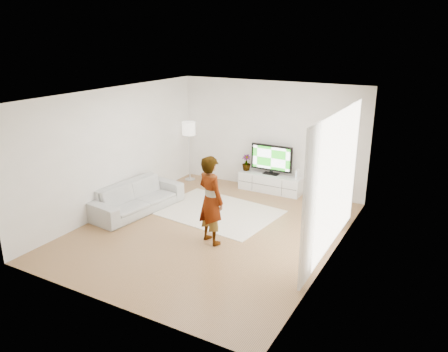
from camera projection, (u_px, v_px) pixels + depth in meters
The scene contains 17 objects.
floor at pixel (211, 230), 9.11m from camera, with size 6.00×6.00×0.00m, color #AC7C4D.
ceiling at pixel (210, 95), 8.24m from camera, with size 6.00×6.00×0.00m, color white.
wall_left at pixel (115, 150), 9.83m from camera, with size 0.02×6.00×2.80m, color white.
wall_right at pixel (335, 186), 7.52m from camera, with size 0.02×6.00×2.80m, color white.
wall_back at pixel (270, 136), 11.16m from camera, with size 5.00×0.02×2.80m, color white.
wall_front at pixel (102, 219), 6.18m from camera, with size 5.00×0.02×2.80m, color white.
window at pixel (339, 178), 7.76m from camera, with size 0.01×2.60×2.50m, color white.
curtain_near at pixel (310, 207), 6.75m from camera, with size 0.04×0.70×2.60m, color white.
curtain_far at pixel (351, 165), 8.91m from camera, with size 0.04×0.70×2.60m, color white.
media_console at pixel (270, 183), 11.27m from camera, with size 1.64×0.47×0.46m.
television at pixel (272, 158), 11.09m from camera, with size 1.10×0.22×0.77m.
game_console at pixel (297, 174), 10.83m from camera, with size 0.06×0.17×0.23m.
potted_plant at pixel (246, 163), 11.45m from camera, with size 0.24×0.24×0.43m, color #3F7238.
rug at pixel (216, 211), 10.04m from camera, with size 2.68×1.93×0.01m, color white.
player at pixel (211, 200), 8.30m from camera, with size 0.64×0.42×1.75m, color #334772.
sofa at pixel (137, 197), 9.99m from camera, with size 2.27×0.89×0.66m, color beige.
floor_lamp at pixel (189, 131), 11.81m from camera, with size 0.36×0.36×1.64m.
Camera 1 is at (4.27, -7.13, 3.91)m, focal length 35.00 mm.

